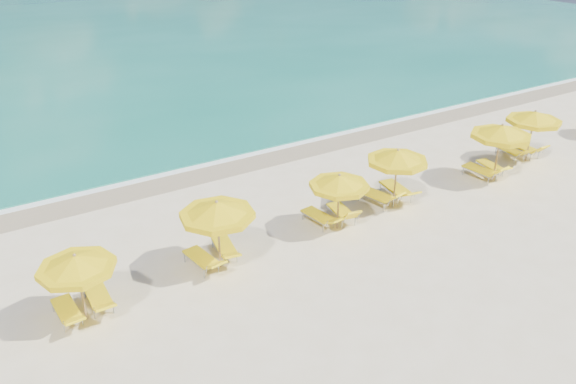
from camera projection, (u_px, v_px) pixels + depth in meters
ground_plane at (311, 239)px, 19.39m from camera, size 120.00×120.00×0.00m
ocean at (40, 28)px, 55.84m from camera, size 120.00×80.00×0.30m
wet_sand_band at (218, 167)px, 25.01m from camera, size 120.00×2.60×0.01m
foam_line at (210, 161)px, 25.62m from camera, size 120.00×1.20×0.03m
whitecap_near at (35, 129)px, 29.44m from camera, size 14.00×0.36×0.05m
whitecap_far at (218, 67)px, 41.43m from camera, size 18.00×0.30×0.05m
umbrella_2 at (76, 264)px, 14.79m from camera, size 2.29×2.29×2.12m
umbrella_3 at (217, 211)px, 16.98m from camera, size 2.80×2.80×2.38m
umbrella_4 at (339, 182)px, 19.28m from camera, size 2.20×2.20×2.14m
umbrella_5 at (398, 157)px, 20.82m from camera, size 2.82×2.82×2.34m
umbrella_6 at (501, 132)px, 22.85m from camera, size 2.87×2.87×2.50m
umbrella_7 at (534, 118)px, 24.72m from camera, size 2.38×2.38×2.40m
lounger_2_left at (67, 314)px, 15.46m from camera, size 0.64×1.73×0.64m
lounger_2_right at (99, 300)px, 16.00m from camera, size 0.63×1.82×0.68m
lounger_3_left at (202, 262)px, 17.74m from camera, size 0.82×1.87×0.71m
lounger_3_right at (225, 250)px, 18.38m from camera, size 0.88×1.85×0.64m
lounger_4_left at (319, 219)px, 20.25m from camera, size 0.78×1.83×0.66m
lounger_4_right at (342, 215)px, 20.51m from camera, size 0.86×1.78×0.85m
lounger_5_left at (377, 199)px, 21.63m from camera, size 0.99×1.98×0.87m
lounger_5_right at (396, 192)px, 22.13m from camera, size 0.96×2.11×0.80m
lounger_6_left at (481, 174)px, 23.75m from camera, size 0.78×1.92×0.90m
lounger_6_right at (490, 169)px, 24.31m from camera, size 0.87×1.78×0.65m
lounger_7_left at (511, 154)px, 25.78m from camera, size 0.88×1.88×0.82m
lounger_7_right at (524, 151)px, 26.04m from camera, size 0.68×1.84×0.86m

